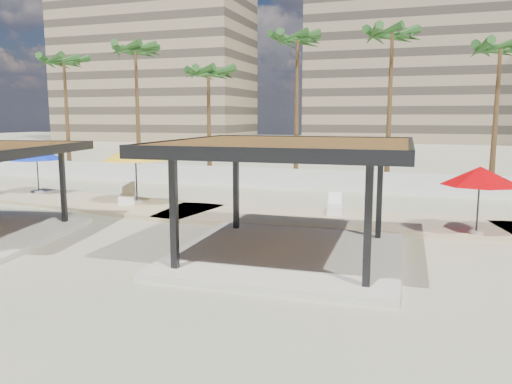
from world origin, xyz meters
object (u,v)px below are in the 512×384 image
(lounger_a, at_px, (127,197))
(lounger_b, at_px, (335,208))
(pavilion_central, at_px, (288,189))
(umbrella_c, at_px, (480,176))

(lounger_a, distance_m, lounger_b, 10.41)
(pavilion_central, bearing_deg, lounger_b, 86.08)
(pavilion_central, relative_size, lounger_b, 3.71)
(umbrella_c, distance_m, lounger_b, 6.48)
(pavilion_central, xyz_separation_m, umbrella_c, (5.88, 4.62, 0.09))
(lounger_b, bearing_deg, umbrella_c, -123.86)
(umbrella_c, bearing_deg, pavilion_central, -141.82)
(pavilion_central, relative_size, lounger_a, 3.21)
(umbrella_c, xyz_separation_m, lounger_b, (-5.64, 2.54, -1.94))
(pavilion_central, xyz_separation_m, lounger_a, (-10.15, 6.55, -1.82))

